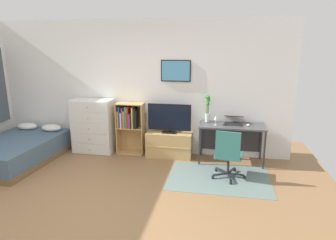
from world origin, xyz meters
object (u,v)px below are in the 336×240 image
bed (18,150)px  tv_stand (169,144)px  bookshelf (130,123)px  bamboo_vase (208,109)px  laptop (234,120)px  dresser (93,126)px  computer_mouse (248,125)px  office_chair (228,153)px  wine_glass (216,118)px  television (169,119)px  desk (232,131)px

bed → tv_stand: bed is taller
bookshelf → bamboo_vase: 1.62m
bed → laptop: 4.23m
dresser → computer_mouse: bearing=-1.2°
dresser → computer_mouse: dresser is taller
dresser → computer_mouse: (3.12, -0.07, 0.20)m
office_chair → bamboo_vase: (-0.40, 0.94, 0.55)m
office_chair → bamboo_vase: bamboo_vase is taller
dresser → wine_glass: (2.52, -0.14, 0.31)m
bed → office_chair: size_ratio=2.32×
dresser → television: dresser is taller
bookshelf → television: (0.84, -0.07, 0.15)m
bed → laptop: laptop is taller
tv_stand → wine_glass: wine_glass is taller
bookshelf → dresser: bearing=-175.7°
tv_stand → dresser: bearing=-179.5°
desk → computer_mouse: bearing=-15.9°
dresser → desk: size_ratio=0.91×
bed → office_chair: bearing=0.9°
bookshelf → laptop: (2.08, -0.01, 0.16)m
bed → bamboo_vase: 3.79m
laptop → wine_glass: bearing=-145.6°
television → desk: (1.21, 0.02, -0.20)m
tv_stand → office_chair: 1.44m
tv_stand → television: (-0.00, -0.02, 0.54)m
bookshelf → television: size_ratio=1.24×
laptop → bed: bearing=-163.7°
television → computer_mouse: bearing=-2.3°
television → office_chair: 1.46m
bookshelf → laptop: bearing=-0.2°
bed → wine_glass: (3.77, 0.62, 0.65)m
television → wine_glass: 0.92m
dresser → bookshelf: 0.78m
laptop → tv_stand: bearing=-173.2°
bookshelf → television: television is taller
laptop → bamboo_vase: 0.54m
office_chair → computer_mouse: bearing=73.4°
desk → laptop: 0.21m
wine_glass → bed: bearing=-170.7°
dresser → wine_glass: size_ratio=6.22×
tv_stand → bamboo_vase: 1.06m
bookshelf → computer_mouse: bookshelf is taller
dresser → laptop: 2.87m
wine_glass → laptop: bearing=29.2°
tv_stand → bamboo_vase: size_ratio=1.71×
television → bamboo_vase: bearing=7.8°
bed → wine_glass: size_ratio=11.09×
desk → computer_mouse: 0.34m
bamboo_vase → dresser: bearing=-177.7°
television → desk: bearing=1.1°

